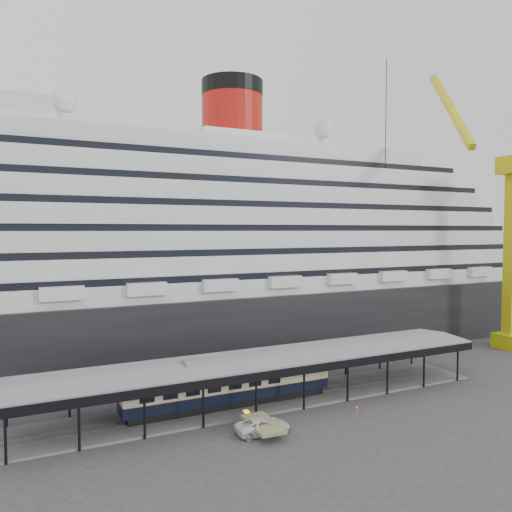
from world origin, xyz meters
name	(u,v)px	position (x,y,z in m)	size (l,w,h in m)	color
ground	(285,417)	(0.00, 0.00, 0.00)	(200.00, 200.00, 0.00)	#353537
cruise_ship	(187,237)	(0.05, 32.00, 18.35)	(130.00, 30.00, 43.90)	black
platform_canopy	(263,381)	(0.00, 5.00, 2.36)	(56.00, 9.18, 5.30)	slate
crane_yellow	(505,227)	(47.06, 10.54, 19.96)	(23.83, 18.78, 47.60)	gold
port_truck	(263,426)	(-4.02, -2.82, 0.74)	(2.45, 5.32, 1.48)	white
pullman_carriage	(230,382)	(-4.11, 5.00, 2.80)	(23.66, 3.32, 23.22)	black
traffic_cone_left	(285,423)	(-1.31, -2.38, 0.35)	(0.40, 0.40, 0.71)	red
traffic_cone_mid	(269,429)	(-3.46, -3.10, 0.39)	(0.54, 0.54, 0.79)	#D0520B
traffic_cone_right	(357,408)	(7.69, -2.08, 0.35)	(0.46, 0.46, 0.70)	#E73A0C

